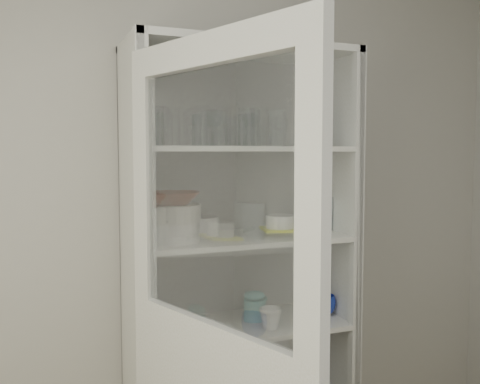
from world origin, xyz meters
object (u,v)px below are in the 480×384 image
object	(u,v)px
white_ramekin	(281,222)
mug_teal	(257,307)
white_canister	(151,320)
measuring_cups	(200,330)
plate_stack_front	(173,232)
mug_blue	(323,305)
teal_jar	(254,308)
goblet_1	(214,126)
goblet_3	(281,130)
terracotta_bowl	(173,198)
mug_white	(271,318)
grey_bowl_stack	(317,214)
cream_bowl	(173,213)
yellow_trivet	(281,229)
goblet_2	(251,128)
goblet_0	(144,128)
plate_stack_back	(198,226)
pantry_cabinet	(235,302)
glass_platter	(280,232)

from	to	relation	value
white_ramekin	mug_teal	bearing A→B (deg)	130.25
white_canister	measuring_cups	bearing A→B (deg)	-23.03
plate_stack_front	white_canister	distance (m)	0.39
plate_stack_front	mug_blue	xyz separation A→B (m)	(0.73, 0.00, -0.39)
mug_blue	teal_jar	distance (m)	0.34
goblet_1	goblet_3	size ratio (longest dim) A/B	1.13
terracotta_bowl	mug_white	size ratio (longest dim) A/B	2.25
mug_teal	teal_jar	distance (m)	0.06
grey_bowl_stack	white_canister	xyz separation A→B (m)	(-0.82, -0.02, -0.42)
plate_stack_front	grey_bowl_stack	size ratio (longest dim) A/B	1.38
cream_bowl	mug_teal	size ratio (longest dim) A/B	2.32
yellow_trivet	measuring_cups	world-z (taller)	yellow_trivet
goblet_2	white_ramekin	bearing A→B (deg)	-48.44
goblet_1	grey_bowl_stack	world-z (taller)	goblet_1
yellow_trivet	mug_blue	xyz separation A→B (m)	(0.22, -0.00, -0.38)
measuring_cups	goblet_0	bearing A→B (deg)	134.24
goblet_2	grey_bowl_stack	size ratio (longest dim) A/B	1.10
plate_stack_back	goblet_3	bearing A→B (deg)	2.26
goblet_0	plate_stack_back	xyz separation A→B (m)	(0.24, -0.01, -0.44)
goblet_2	grey_bowl_stack	bearing A→B (deg)	-9.68
pantry_cabinet	grey_bowl_stack	world-z (taller)	pantry_cabinet
pantry_cabinet	mug_white	size ratio (longest dim) A/B	21.13
mug_blue	teal_jar	xyz separation A→B (m)	(-0.33, 0.05, 0.01)
white_ramekin	mug_white	bearing A→B (deg)	-135.24
goblet_0	mug_white	world-z (taller)	goblet_0
grey_bowl_stack	yellow_trivet	bearing A→B (deg)	-165.79
goblet_2	mug_white	world-z (taller)	goblet_2
white_ramekin	mug_blue	xyz separation A→B (m)	(0.22, -0.00, -0.41)
cream_bowl	mug_blue	size ratio (longest dim) A/B	1.91
mug_teal	white_canister	world-z (taller)	white_canister
plate_stack_front	teal_jar	xyz separation A→B (m)	(0.39, 0.05, -0.38)
cream_bowl	mug_white	distance (m)	0.63
goblet_1	teal_jar	size ratio (longest dim) A/B	1.58
plate_stack_front	teal_jar	bearing A→B (deg)	7.58
yellow_trivet	cream_bowl	bearing A→B (deg)	-179.45
plate_stack_back	grey_bowl_stack	bearing A→B (deg)	-7.77
terracotta_bowl	teal_jar	xyz separation A→B (m)	(0.39, 0.05, -0.53)
white_canister	goblet_1	bearing A→B (deg)	15.25
mug_teal	white_canister	bearing A→B (deg)	-164.56
terracotta_bowl	measuring_cups	xyz separation A→B (m)	(0.10, -0.04, -0.56)
white_ramekin	glass_platter	bearing A→B (deg)	0.00
glass_platter	grey_bowl_stack	world-z (taller)	grey_bowl_stack
mug_teal	goblet_0	bearing A→B (deg)	-176.93
grey_bowl_stack	mug_blue	size ratio (longest dim) A/B	1.30
teal_jar	terracotta_bowl	bearing A→B (deg)	-172.42
goblet_0	grey_bowl_stack	distance (m)	0.91
cream_bowl	goblet_1	bearing A→B (deg)	28.80
plate_stack_front	cream_bowl	distance (m)	0.08
goblet_2	measuring_cups	world-z (taller)	goblet_2
plate_stack_back	mug_blue	world-z (taller)	plate_stack_back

